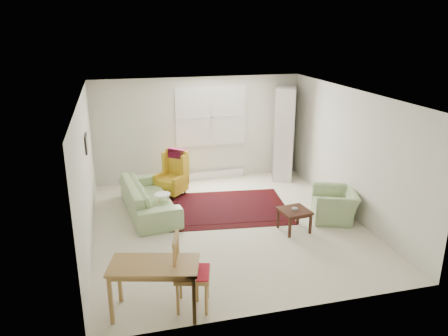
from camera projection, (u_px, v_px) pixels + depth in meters
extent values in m
cube|color=beige|center=(228.00, 224.00, 8.39)|extent=(5.00, 5.50, 0.01)
cube|color=white|center=(228.00, 94.00, 7.61)|extent=(5.00, 5.50, 0.01)
cube|color=silver|center=(199.00, 129.00, 10.53)|extent=(5.00, 0.04, 2.50)
cube|color=silver|center=(284.00, 227.00, 5.47)|extent=(5.00, 0.04, 2.50)
cube|color=silver|center=(86.00, 174.00, 7.41)|extent=(0.04, 5.50, 2.50)
cube|color=silver|center=(351.00, 153.00, 8.59)|extent=(0.04, 5.50, 2.50)
cube|color=white|center=(211.00, 117.00, 10.49)|extent=(1.72, 0.06, 1.42)
cube|color=white|center=(211.00, 117.00, 10.48)|extent=(1.60, 0.02, 1.30)
cube|color=silver|center=(212.00, 175.00, 10.89)|extent=(1.60, 0.12, 0.18)
cube|color=black|center=(86.00, 143.00, 7.75)|extent=(0.03, 0.42, 0.32)
cube|color=tan|center=(87.00, 143.00, 7.75)|extent=(0.01, 0.34, 0.24)
imported|color=#8FA971|center=(149.00, 192.00, 8.83)|extent=(1.10, 2.26, 0.88)
imported|color=#8FA971|center=(335.00, 202.00, 8.54)|extent=(1.07, 1.14, 0.72)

